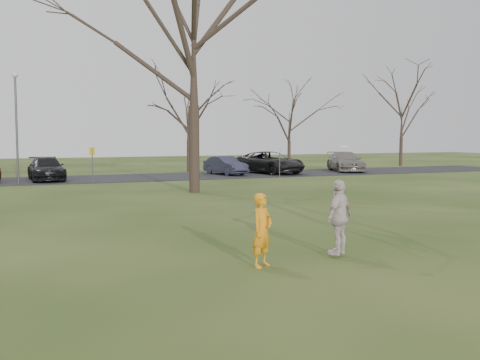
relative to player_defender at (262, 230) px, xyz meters
name	(u,v)px	position (x,y,z in m)	size (l,w,h in m)	color
ground	(307,261)	(1.15, 0.14, -0.79)	(120.00, 120.00, 0.00)	#1E380F
parking_strip	(119,178)	(1.15, 25.14, -0.77)	(62.00, 6.50, 0.04)	black
player_defender	(262,230)	(0.00, 0.00, 0.00)	(0.57, 0.38, 1.57)	orange
car_3	(46,169)	(-3.27, 24.95, -0.05)	(1.95, 4.81, 1.40)	black
car_5	(226,165)	(8.52, 25.30, -0.11)	(1.35, 3.87, 1.28)	#2B2C41
car_6	(270,162)	(11.95, 25.43, 0.04)	(2.60, 5.63, 1.56)	black
car_7	(346,162)	(18.26, 25.33, -0.01)	(2.05, 5.04, 1.46)	gray
catching_play	(339,217)	(2.02, 0.20, 0.14)	(1.08, 0.88, 2.50)	beige
lamp_post	(16,114)	(-4.85, 22.64, 3.18)	(0.34, 0.34, 6.27)	#47474C
sign_yellow	(92,158)	(-0.85, 22.14, 0.66)	(0.35, 0.35, 2.08)	#47474C
sign_white	(280,155)	(11.15, 22.14, 0.66)	(0.35, 0.35, 2.08)	#47474C
big_tree	(194,47)	(3.15, 15.14, 6.21)	(9.00, 9.00, 14.00)	#352821
small_tree_row	(166,120)	(5.53, 30.20, 3.11)	(55.00, 5.90, 8.50)	#352821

